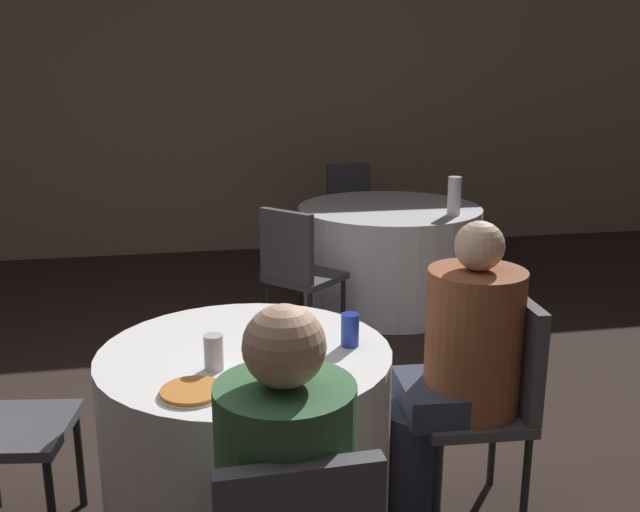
{
  "coord_description": "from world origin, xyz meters",
  "views": [
    {
      "loc": [
        0.0,
        -2.4,
        1.72
      ],
      "look_at": [
        0.62,
        0.84,
        0.83
      ],
      "focal_mm": 40.0,
      "sensor_mm": 36.0,
      "label": 1
    }
  ],
  "objects_px": {
    "soda_can_blue": "(350,330)",
    "bottle_far": "(454,196)",
    "chair_far_southwest": "(296,265)",
    "chair_far_north": "(351,205)",
    "person_green_jacket": "(282,510)",
    "soda_can_silver": "(213,352)",
    "chair_near_east": "(494,387)",
    "soda_can_red": "(271,367)",
    "pizza_plate_near": "(192,392)",
    "person_floral_shirt": "(456,371)",
    "table_far": "(388,255)",
    "table_near": "(247,442)"
  },
  "relations": [
    {
      "from": "table_near",
      "to": "soda_can_silver",
      "type": "xyz_separation_m",
      "value": [
        -0.11,
        -0.14,
        0.42
      ]
    },
    {
      "from": "soda_can_silver",
      "to": "soda_can_blue",
      "type": "bearing_deg",
      "value": 13.19
    },
    {
      "from": "bottle_far",
      "to": "soda_can_blue",
      "type": "bearing_deg",
      "value": -119.81
    },
    {
      "from": "chair_near_east",
      "to": "bottle_far",
      "type": "distance_m",
      "value": 2.3
    },
    {
      "from": "chair_far_southwest",
      "to": "pizza_plate_near",
      "type": "relative_size",
      "value": 4.17
    },
    {
      "from": "soda_can_blue",
      "to": "chair_far_north",
      "type": "bearing_deg",
      "value": 76.62
    },
    {
      "from": "chair_far_southwest",
      "to": "bottle_far",
      "type": "xyz_separation_m",
      "value": [
        1.14,
        0.35,
        0.33
      ]
    },
    {
      "from": "soda_can_blue",
      "to": "soda_can_red",
      "type": "bearing_deg",
      "value": -139.82
    },
    {
      "from": "chair_far_southwest",
      "to": "bottle_far",
      "type": "relative_size",
      "value": 3.39
    },
    {
      "from": "chair_far_north",
      "to": "person_green_jacket",
      "type": "xyz_separation_m",
      "value": [
        -1.2,
        -4.32,
        0.07
      ]
    },
    {
      "from": "table_far",
      "to": "pizza_plate_near",
      "type": "height_order",
      "value": "pizza_plate_near"
    },
    {
      "from": "pizza_plate_near",
      "to": "soda_can_red",
      "type": "relative_size",
      "value": 1.73
    },
    {
      "from": "chair_far_southwest",
      "to": "chair_far_north",
      "type": "bearing_deg",
      "value": 114.91
    },
    {
      "from": "soda_can_blue",
      "to": "pizza_plate_near",
      "type": "bearing_deg",
      "value": -152.94
    },
    {
      "from": "chair_near_east",
      "to": "soda_can_red",
      "type": "height_order",
      "value": "chair_near_east"
    },
    {
      "from": "person_floral_shirt",
      "to": "chair_near_east",
      "type": "bearing_deg",
      "value": -90.0
    },
    {
      "from": "person_floral_shirt",
      "to": "pizza_plate_near",
      "type": "distance_m",
      "value": 1.02
    },
    {
      "from": "chair_near_east",
      "to": "chair_far_north",
      "type": "bearing_deg",
      "value": -0.86
    },
    {
      "from": "person_green_jacket",
      "to": "soda_can_silver",
      "type": "xyz_separation_m",
      "value": [
        -0.14,
        0.64,
        0.18
      ]
    },
    {
      "from": "table_far",
      "to": "soda_can_red",
      "type": "distance_m",
      "value": 3.04
    },
    {
      "from": "person_floral_shirt",
      "to": "pizza_plate_near",
      "type": "height_order",
      "value": "person_floral_shirt"
    },
    {
      "from": "soda_can_blue",
      "to": "bottle_far",
      "type": "distance_m",
      "value": 2.46
    },
    {
      "from": "table_near",
      "to": "person_green_jacket",
      "type": "bearing_deg",
      "value": -88.22
    },
    {
      "from": "person_green_jacket",
      "to": "soda_can_blue",
      "type": "relative_size",
      "value": 9.71
    },
    {
      "from": "chair_far_north",
      "to": "pizza_plate_near",
      "type": "relative_size",
      "value": 4.17
    },
    {
      "from": "person_green_jacket",
      "to": "pizza_plate_near",
      "type": "relative_size",
      "value": 5.6
    },
    {
      "from": "table_near",
      "to": "soda_can_silver",
      "type": "distance_m",
      "value": 0.46
    },
    {
      "from": "person_green_jacket",
      "to": "soda_can_silver",
      "type": "bearing_deg",
      "value": 100.36
    },
    {
      "from": "chair_near_east",
      "to": "soda_can_silver",
      "type": "height_order",
      "value": "chair_near_east"
    },
    {
      "from": "pizza_plate_near",
      "to": "bottle_far",
      "type": "distance_m",
      "value": 3.02
    },
    {
      "from": "pizza_plate_near",
      "to": "soda_can_silver",
      "type": "height_order",
      "value": "soda_can_silver"
    },
    {
      "from": "table_far",
      "to": "chair_far_north",
      "type": "height_order",
      "value": "chair_far_north"
    },
    {
      "from": "table_far",
      "to": "person_green_jacket",
      "type": "xyz_separation_m",
      "value": [
        -1.23,
        -3.25,
        0.24
      ]
    },
    {
      "from": "chair_far_north",
      "to": "bottle_far",
      "type": "xyz_separation_m",
      "value": [
        0.37,
        -1.43,
        0.33
      ]
    },
    {
      "from": "chair_near_east",
      "to": "pizza_plate_near",
      "type": "height_order",
      "value": "chair_near_east"
    },
    {
      "from": "chair_far_southwest",
      "to": "person_green_jacket",
      "type": "relative_size",
      "value": 0.75
    },
    {
      "from": "table_far",
      "to": "chair_near_east",
      "type": "height_order",
      "value": "chair_near_east"
    },
    {
      "from": "table_near",
      "to": "soda_can_silver",
      "type": "relative_size",
      "value": 8.64
    },
    {
      "from": "chair_far_north",
      "to": "soda_can_red",
      "type": "height_order",
      "value": "chair_far_north"
    },
    {
      "from": "bottle_far",
      "to": "chair_far_southwest",
      "type": "bearing_deg",
      "value": -162.76
    },
    {
      "from": "chair_far_southwest",
      "to": "soda_can_silver",
      "type": "height_order",
      "value": "chair_far_southwest"
    },
    {
      "from": "chair_far_southwest",
      "to": "bottle_far",
      "type": "distance_m",
      "value": 1.24
    },
    {
      "from": "chair_far_north",
      "to": "chair_far_southwest",
      "type": "bearing_deg",
      "value": 65.09
    },
    {
      "from": "person_green_jacket",
      "to": "soda_can_red",
      "type": "relative_size",
      "value": 9.71
    },
    {
      "from": "soda_can_blue",
      "to": "bottle_far",
      "type": "relative_size",
      "value": 0.47
    },
    {
      "from": "chair_near_east",
      "to": "person_green_jacket",
      "type": "bearing_deg",
      "value": 132.05
    },
    {
      "from": "table_far",
      "to": "soda_can_blue",
      "type": "relative_size",
      "value": 10.81
    },
    {
      "from": "person_green_jacket",
      "to": "soda_can_silver",
      "type": "relative_size",
      "value": 9.71
    },
    {
      "from": "person_floral_shirt",
      "to": "soda_can_red",
      "type": "relative_size",
      "value": 9.66
    },
    {
      "from": "table_far",
      "to": "bottle_far",
      "type": "height_order",
      "value": "bottle_far"
    }
  ]
}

